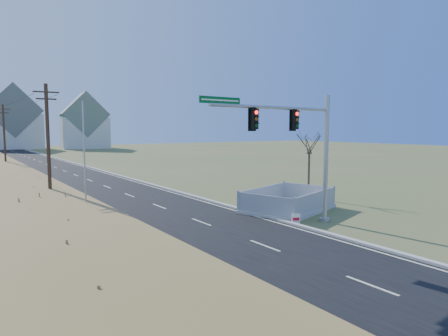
# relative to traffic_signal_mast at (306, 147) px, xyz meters

# --- Properties ---
(ground) EXTENTS (260.00, 260.00, 0.00)m
(ground) POSITION_rel_traffic_signal_mast_xyz_m (-4.60, 0.12, -4.70)
(ground) COLOR #505C2D
(ground) RESTS_ON ground
(road) EXTENTS (8.00, 180.00, 0.06)m
(road) POSITION_rel_traffic_signal_mast_xyz_m (-4.60, 50.12, -4.67)
(road) COLOR black
(road) RESTS_ON ground
(curb) EXTENTS (0.30, 180.00, 0.18)m
(curb) POSITION_rel_traffic_signal_mast_xyz_m (-0.45, 50.12, -4.61)
(curb) COLOR #B2AFA8
(curb) RESTS_ON ground
(utility_pole_near) EXTENTS (1.80, 0.26, 9.00)m
(utility_pole_near) POSITION_rel_traffic_signal_mast_xyz_m (-11.10, 15.12, -0.02)
(utility_pole_near) COLOR #422D1E
(utility_pole_near) RESTS_ON ground
(utility_pole_mid) EXTENTS (1.80, 0.26, 9.00)m
(utility_pole_mid) POSITION_rel_traffic_signal_mast_xyz_m (-11.10, 45.12, -0.02)
(utility_pole_mid) COLOR #422D1E
(utility_pole_mid) RESTS_ON ground
(condo_n) EXTENTS (15.27, 10.20, 18.54)m
(condo_n) POSITION_rel_traffic_signal_mast_xyz_m (-2.60, 112.12, 2.91)
(condo_n) COLOR silver
(condo_n) RESTS_ON ground
(condo_ne) EXTENTS (14.12, 10.51, 16.52)m
(condo_ne) POSITION_rel_traffic_signal_mast_xyz_m (15.40, 104.12, 2.13)
(condo_ne) COLOR silver
(condo_ne) RESTS_ON ground
(traffic_signal_mast) EXTENTS (9.71, 1.09, 7.74)m
(traffic_signal_mast) POSITION_rel_traffic_signal_mast_xyz_m (0.00, 0.00, 0.00)
(traffic_signal_mast) COLOR #9EA0A5
(traffic_signal_mast) RESTS_ON ground
(fence_enclosure) EXTENTS (7.62, 6.31, 1.50)m
(fence_enclosure) POSITION_rel_traffic_signal_mast_xyz_m (2.40, 3.94, -4.41)
(fence_enclosure) COLOR #B7B5AD
(fence_enclosure) RESTS_ON ground
(open_sign) EXTENTS (0.48, 0.29, 0.64)m
(open_sign) POSITION_rel_traffic_signal_mast_xyz_m (-0.10, 0.59, -4.36)
(open_sign) COLOR white
(open_sign) RESTS_ON ground
(flagpole) EXTENTS (0.33, 0.33, 7.40)m
(flagpole) POSITION_rel_traffic_signal_mast_xyz_m (-10.36, 8.21, -1.75)
(flagpole) COLOR #B7B5AD
(flagpole) RESTS_ON ground
(bare_tree) EXTENTS (2.19, 2.19, 5.80)m
(bare_tree) POSITION_rel_traffic_signal_mast_xyz_m (7.39, 6.79, -0.03)
(bare_tree) COLOR #4C3F33
(bare_tree) RESTS_ON ground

